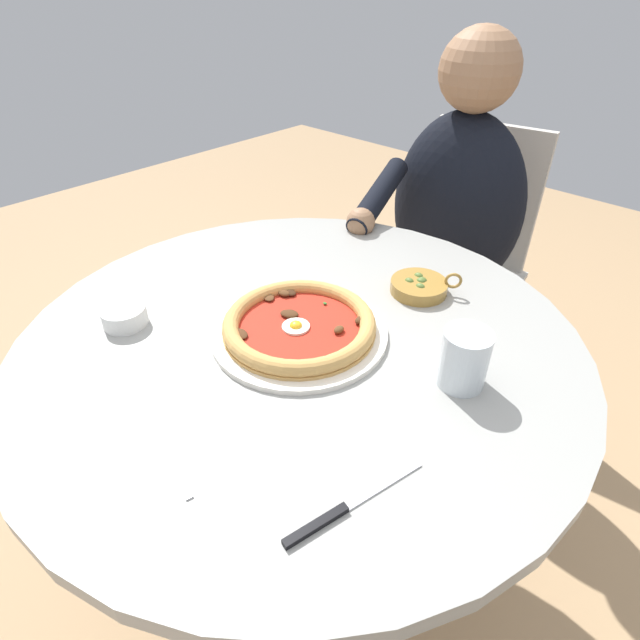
# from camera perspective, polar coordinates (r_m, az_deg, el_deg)

# --- Properties ---
(ground_plane) EXTENTS (6.00, 6.00, 0.02)m
(ground_plane) POSITION_cam_1_polar(r_m,az_deg,el_deg) (1.46, -1.56, -25.46)
(ground_plane) COLOR tan
(dining_table) EXTENTS (0.99, 0.99, 0.73)m
(dining_table) POSITION_cam_1_polar(r_m,az_deg,el_deg) (0.98, -2.13, -8.05)
(dining_table) COLOR #999993
(dining_table) RESTS_ON ground
(pizza_on_plate) EXTENTS (0.31, 0.31, 0.04)m
(pizza_on_plate) POSITION_cam_1_polar(r_m,az_deg,el_deg) (0.88, -2.34, -0.77)
(pizza_on_plate) COLOR white
(pizza_on_plate) RESTS_ON dining_table
(water_glass) EXTENTS (0.07, 0.07, 0.09)m
(water_glass) POSITION_cam_1_polar(r_m,az_deg,el_deg) (0.80, 15.90, -4.55)
(water_glass) COLOR silver
(water_glass) RESTS_ON dining_table
(steak_knife) EXTENTS (0.06, 0.20, 0.01)m
(steak_knife) POSITION_cam_1_polar(r_m,az_deg,el_deg) (0.64, 1.85, -21.01)
(steak_knife) COLOR silver
(steak_knife) RESTS_ON dining_table
(ramekin_capers) EXTENTS (0.08, 0.08, 0.03)m
(ramekin_capers) POSITION_cam_1_polar(r_m,az_deg,el_deg) (0.97, -21.25, 0.49)
(ramekin_capers) COLOR white
(ramekin_capers) RESTS_ON dining_table
(olive_pan) EXTENTS (0.12, 0.11, 0.05)m
(olive_pan) POSITION_cam_1_polar(r_m,az_deg,el_deg) (1.02, 11.17, 3.77)
(olive_pan) COLOR olive
(olive_pan) RESTS_ON dining_table
(fork_utensil) EXTENTS (0.16, 0.05, 0.00)m
(fork_utensil) POSITION_cam_1_polar(r_m,az_deg,el_deg) (0.72, -16.86, -14.28)
(fork_utensil) COLOR #BCBCC1
(fork_utensil) RESTS_ON dining_table
(diner_person) EXTENTS (0.39, 0.53, 1.15)m
(diner_person) POSITION_cam_1_polar(r_m,az_deg,el_deg) (1.56, 13.99, 5.56)
(diner_person) COLOR #282833
(diner_person) RESTS_ON ground
(cafe_chair_diner) EXTENTS (0.44, 0.44, 0.89)m
(cafe_chair_diner) POSITION_cam_1_polar(r_m,az_deg,el_deg) (1.68, 15.98, 7.77)
(cafe_chair_diner) COLOR beige
(cafe_chair_diner) RESTS_ON ground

